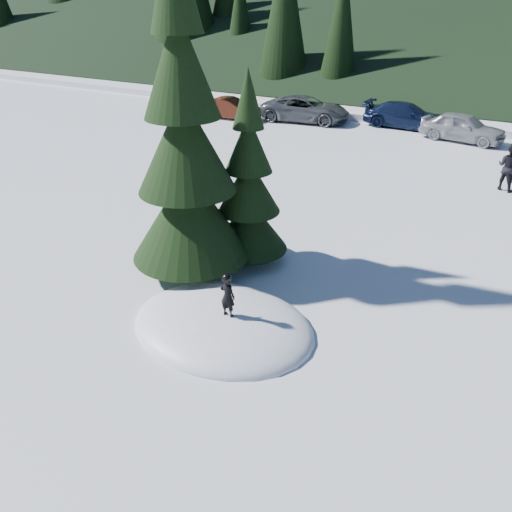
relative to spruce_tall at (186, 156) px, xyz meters
The scene contains 11 objects.
ground 4.37m from the spruce_tall, 39.29° to the right, with size 200.00×200.00×0.00m, color white.
snow_mound 4.37m from the spruce_tall, 39.29° to the right, with size 4.48×3.52×0.96m, color white.
spruce_tall is the anchor object (origin of this frame).
spruce_short 2.11m from the spruce_tall, 54.46° to the left, with size 2.20×2.20×5.37m.
child_skier 3.87m from the spruce_tall, 38.04° to the right, with size 0.37×0.24×1.00m, color black.
adult_0 13.66m from the spruce_tall, 60.01° to the left, with size 0.92×0.71×1.89m, color black.
car_0 22.38m from the spruce_tall, 127.76° to the left, with size 1.67×4.14×1.41m, color black.
car_1 19.74m from the spruce_tall, 119.83° to the left, with size 1.34×3.84×1.26m, color #3C150A.
car_2 19.54m from the spruce_tall, 106.00° to the left, with size 2.46×5.34×1.48m, color #44484B.
car_3 20.27m from the spruce_tall, 88.97° to the left, with size 1.96×4.83×1.40m, color #0E1733.
car_4 19.15m from the spruce_tall, 78.46° to the left, with size 1.73×4.30×1.47m, color gray.
Camera 1 is at (5.51, -7.88, 6.92)m, focal length 35.00 mm.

